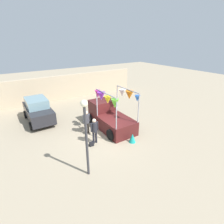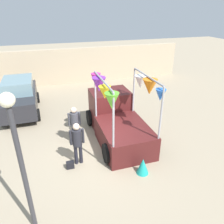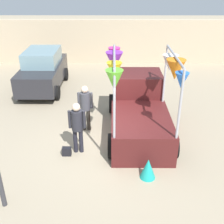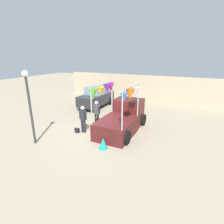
{
  "view_description": "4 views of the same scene",
  "coord_description": "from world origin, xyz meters",
  "px_view_note": "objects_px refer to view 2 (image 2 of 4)",
  "views": [
    {
      "loc": [
        -5.22,
        -8.98,
        6.2
      ],
      "look_at": [
        0.75,
        0.19,
        1.58
      ],
      "focal_mm": 28.0,
      "sensor_mm": 36.0,
      "label": 1
    },
    {
      "loc": [
        -1.71,
        -7.04,
        5.37
      ],
      "look_at": [
        0.66,
        0.42,
        1.56
      ],
      "focal_mm": 35.0,
      "sensor_mm": 36.0,
      "label": 2
    },
    {
      "loc": [
        0.2,
        -7.79,
        5.19
      ],
      "look_at": [
        0.16,
        -0.1,
        1.29
      ],
      "focal_mm": 45.0,
      "sensor_mm": 36.0,
      "label": 3
    },
    {
      "loc": [
        5.04,
        -8.49,
        4.54
      ],
      "look_at": [
        0.64,
        0.48,
        1.31
      ],
      "focal_mm": 28.0,
      "sensor_mm": 36.0,
      "label": 4
    }
  ],
  "objects_px": {
    "handbag": "(70,165)",
    "folded_kite_bundle_teal": "(143,166)",
    "parked_car": "(20,96)",
    "person_customer": "(77,140)",
    "street_lamp": "(18,149)",
    "person_vendor": "(75,122)",
    "vendor_truck": "(116,118)"
  },
  "relations": [
    {
      "from": "street_lamp",
      "to": "folded_kite_bundle_teal",
      "type": "xyz_separation_m",
      "value": [
        3.64,
        1.06,
        -2.23
      ]
    },
    {
      "from": "person_customer",
      "to": "folded_kite_bundle_teal",
      "type": "relative_size",
      "value": 2.83
    },
    {
      "from": "person_vendor",
      "to": "folded_kite_bundle_teal",
      "type": "relative_size",
      "value": 2.82
    },
    {
      "from": "parked_car",
      "to": "folded_kite_bundle_teal",
      "type": "bearing_deg",
      "value": -56.77
    },
    {
      "from": "person_vendor",
      "to": "handbag",
      "type": "relative_size",
      "value": 6.05
    },
    {
      "from": "vendor_truck",
      "to": "folded_kite_bundle_teal",
      "type": "xyz_separation_m",
      "value": [
        0.07,
        -2.71,
        -0.6
      ]
    },
    {
      "from": "person_vendor",
      "to": "street_lamp",
      "type": "distance_m",
      "value": 4.34
    },
    {
      "from": "vendor_truck",
      "to": "handbag",
      "type": "relative_size",
      "value": 14.55
    },
    {
      "from": "handbag",
      "to": "folded_kite_bundle_teal",
      "type": "xyz_separation_m",
      "value": [
        2.41,
        -1.04,
        0.16
      ]
    },
    {
      "from": "handbag",
      "to": "folded_kite_bundle_teal",
      "type": "distance_m",
      "value": 2.63
    },
    {
      "from": "parked_car",
      "to": "handbag",
      "type": "xyz_separation_m",
      "value": [
        1.9,
        -5.54,
        -0.8
      ]
    },
    {
      "from": "handbag",
      "to": "street_lamp",
      "type": "relative_size",
      "value": 0.07
    },
    {
      "from": "folded_kite_bundle_teal",
      "to": "person_customer",
      "type": "bearing_deg",
      "value": 149.06
    },
    {
      "from": "vendor_truck",
      "to": "folded_kite_bundle_teal",
      "type": "height_order",
      "value": "vendor_truck"
    },
    {
      "from": "person_vendor",
      "to": "handbag",
      "type": "distance_m",
      "value": 1.89
    },
    {
      "from": "street_lamp",
      "to": "vendor_truck",
      "type": "bearing_deg",
      "value": 46.56
    },
    {
      "from": "person_customer",
      "to": "street_lamp",
      "type": "height_order",
      "value": "street_lamp"
    },
    {
      "from": "person_vendor",
      "to": "person_customer",
      "type": "bearing_deg",
      "value": -95.03
    },
    {
      "from": "person_customer",
      "to": "handbag",
      "type": "distance_m",
      "value": 0.98
    },
    {
      "from": "vendor_truck",
      "to": "person_customer",
      "type": "bearing_deg",
      "value": -143.55
    },
    {
      "from": "person_customer",
      "to": "street_lamp",
      "type": "xyz_separation_m",
      "value": [
        -1.58,
        -2.3,
        1.51
      ]
    },
    {
      "from": "parked_car",
      "to": "street_lamp",
      "type": "xyz_separation_m",
      "value": [
        0.67,
        -7.65,
        1.59
      ]
    },
    {
      "from": "parked_car",
      "to": "person_vendor",
      "type": "height_order",
      "value": "parked_car"
    },
    {
      "from": "handbag",
      "to": "folded_kite_bundle_teal",
      "type": "bearing_deg",
      "value": -23.25
    },
    {
      "from": "vendor_truck",
      "to": "handbag",
      "type": "xyz_separation_m",
      "value": [
        -2.34,
        -1.67,
        -0.76
      ]
    },
    {
      "from": "street_lamp",
      "to": "handbag",
      "type": "bearing_deg",
      "value": 59.64
    },
    {
      "from": "parked_car",
      "to": "person_customer",
      "type": "relative_size",
      "value": 2.35
    },
    {
      "from": "person_customer",
      "to": "street_lamp",
      "type": "relative_size",
      "value": 0.44
    },
    {
      "from": "parked_car",
      "to": "person_vendor",
      "type": "relative_size",
      "value": 2.36
    },
    {
      "from": "parked_car",
      "to": "person_vendor",
      "type": "bearing_deg",
      "value": -58.98
    },
    {
      "from": "handbag",
      "to": "person_vendor",
      "type": "bearing_deg",
      "value": 73.51
    },
    {
      "from": "folded_kite_bundle_teal",
      "to": "vendor_truck",
      "type": "bearing_deg",
      "value": 91.55
    }
  ]
}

